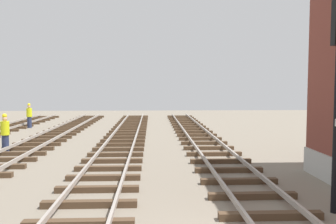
{
  "coord_description": "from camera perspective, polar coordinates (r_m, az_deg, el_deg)",
  "views": [
    {
      "loc": [
        -1.32,
        -5.93,
        3.17
      ],
      "look_at": [
        -0.51,
        12.2,
        1.86
      ],
      "focal_mm": 38.68,
      "sensor_mm": 36.0,
      "label": 1
    }
  ],
  "objects": [
    {
      "name": "track_worker_foreground",
      "position": [
        29.27,
        -21.02,
        -0.54
      ],
      "size": [
        0.4,
        0.4,
        1.87
      ],
      "color": "#262D4C",
      "rests_on": "ground"
    },
    {
      "name": "track_worker_distant",
      "position": [
        18.84,
        -24.29,
        -3.08
      ],
      "size": [
        0.4,
        0.4,
        1.87
      ],
      "color": "#262D4C",
      "rests_on": "ground"
    }
  ]
}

